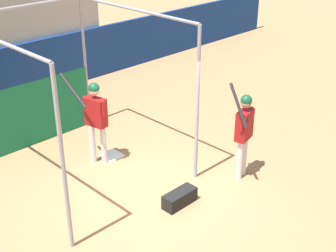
% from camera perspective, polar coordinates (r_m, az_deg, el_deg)
% --- Properties ---
extents(ground_plane, '(60.00, 60.00, 0.00)m').
position_cam_1_polar(ground_plane, '(9.25, -1.58, -8.21)').
color(ground_plane, '#A8754C').
extents(batting_cage, '(3.12, 3.72, 3.21)m').
position_cam_1_polar(batting_cage, '(10.34, -14.52, 3.56)').
color(batting_cage, gray).
rests_on(batting_cage, ground).
extents(home_plate, '(0.44, 0.44, 0.02)m').
position_cam_1_polar(home_plate, '(10.57, -6.86, -3.60)').
color(home_plate, white).
rests_on(home_plate, ground).
extents(player_batter, '(0.57, 0.89, 2.01)m').
position_cam_1_polar(player_batter, '(9.88, -8.86, 1.34)').
color(player_batter, silver).
rests_on(player_batter, ground).
extents(player_waiting, '(0.71, 0.56, 2.11)m').
position_cam_1_polar(player_waiting, '(9.36, 9.25, -0.28)').
color(player_waiting, silver).
rests_on(player_waiting, ground).
extents(equipment_bag, '(0.70, 0.28, 0.28)m').
position_cam_1_polar(equipment_bag, '(8.87, 1.43, -8.78)').
color(equipment_bag, black).
rests_on(equipment_bag, ground).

